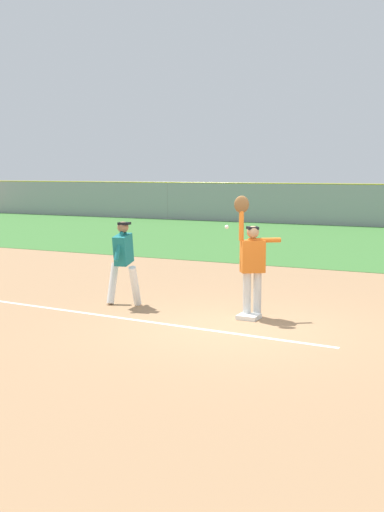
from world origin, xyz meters
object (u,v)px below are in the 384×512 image
fielder (252,258)px  parked_car_red (281,208)px  first_base (249,317)px  baseball (227,227)px  parked_car_silver (377,210)px  runner (123,257)px

fielder → parked_car_red: bearing=-17.3°
first_base → baseball: bearing=157.8°
fielder → parked_car_silver: size_ratio=0.50×
parked_car_red → parked_car_silver: same height
first_base → fielder: bearing=98.6°
baseball → parked_car_silver: baseball is taller
fielder → first_base: bearing=154.2°
runner → parked_car_silver: runner is taller
runner → parked_car_red: 23.80m
first_base → fielder: (-0.03, 0.18, 1.08)m
parked_car_red → parked_car_silver: size_ratio=0.99×
first_base → runner: size_ratio=0.22×
parked_car_silver → parked_car_red: bearing=-170.4°
fielder → parked_car_red: 24.32m
fielder → runner: fielder is taller
parked_car_red → runner: bearing=-82.9°
parked_car_red → fielder: bearing=-76.5°
baseball → parked_car_red: (-6.66, 23.17, -1.00)m
first_base → parked_car_silver: (-2.04, 23.84, 0.63)m
parked_car_silver → baseball: bearing=-81.6°
first_base → runner: 2.91m
fielder → parked_car_red: size_ratio=0.51×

